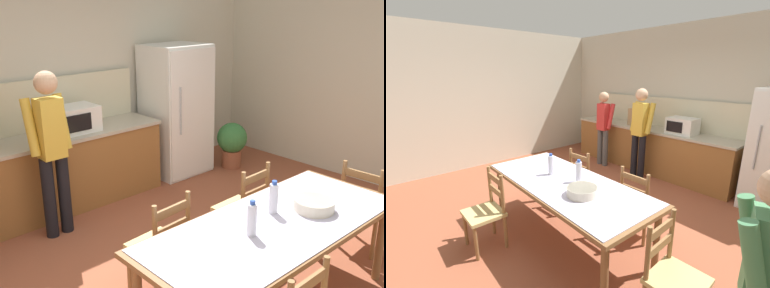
% 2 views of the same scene
% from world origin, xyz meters
% --- Properties ---
extents(ground_plane, '(8.32, 8.32, 0.00)m').
position_xyz_m(ground_plane, '(0.00, 0.00, 0.00)').
color(ground_plane, brown).
extents(wall_back, '(6.52, 0.12, 2.90)m').
position_xyz_m(wall_back, '(0.00, 2.66, 1.45)').
color(wall_back, beige).
rests_on(wall_back, ground).
extents(kitchen_counter, '(3.54, 0.66, 0.90)m').
position_xyz_m(kitchen_counter, '(-0.68, 2.23, 0.45)').
color(kitchen_counter, brown).
rests_on(kitchen_counter, ground).
extents(refrigerator, '(0.82, 0.73, 1.80)m').
position_xyz_m(refrigerator, '(1.60, 2.19, 0.90)').
color(refrigerator, white).
rests_on(refrigerator, ground).
extents(microwave, '(0.50, 0.39, 0.30)m').
position_xyz_m(microwave, '(0.05, 2.21, 1.05)').
color(microwave, white).
rests_on(microwave, kitchen_counter).
extents(dining_table, '(2.26, 0.98, 0.78)m').
position_xyz_m(dining_table, '(0.13, -0.60, 0.70)').
color(dining_table, brown).
rests_on(dining_table, ground).
extents(bottle_near_centre, '(0.07, 0.07, 0.27)m').
position_xyz_m(bottle_near_centre, '(-0.15, -0.60, 0.90)').
color(bottle_near_centre, silver).
rests_on(bottle_near_centre, dining_table).
extents(bottle_off_centre, '(0.07, 0.07, 0.27)m').
position_xyz_m(bottle_off_centre, '(0.24, -0.49, 0.90)').
color(bottle_off_centre, silver).
rests_on(bottle_off_centre, dining_table).
extents(serving_bowl, '(0.32, 0.32, 0.09)m').
position_xyz_m(serving_bowl, '(0.52, -0.68, 0.83)').
color(serving_bowl, beige).
rests_on(serving_bowl, dining_table).
extents(chair_head_end, '(0.42, 0.43, 0.91)m').
position_xyz_m(chair_head_end, '(1.54, -0.64, 0.44)').
color(chair_head_end, olive).
rests_on(chair_head_end, ground).
extents(chair_side_far_right, '(0.43, 0.41, 0.91)m').
position_xyz_m(chair_side_far_right, '(0.65, 0.14, 0.44)').
color(chair_side_far_right, olive).
rests_on(chair_side_far_right, ground).
extents(chair_side_far_left, '(0.44, 0.42, 0.91)m').
position_xyz_m(chair_side_far_left, '(-0.36, 0.17, 0.44)').
color(chair_side_far_left, olive).
rests_on(chair_side_far_left, ground).
extents(person_at_counter, '(0.43, 0.30, 1.73)m').
position_xyz_m(person_at_counter, '(-0.51, 1.69, 0.97)').
color(person_at_counter, black).
rests_on(person_at_counter, ground).
extents(potted_plant, '(0.44, 0.44, 0.67)m').
position_xyz_m(potted_plant, '(2.29, 1.76, 0.39)').
color(potted_plant, brown).
rests_on(potted_plant, ground).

